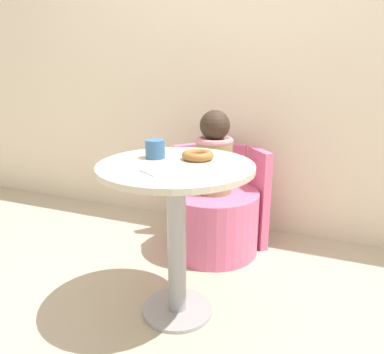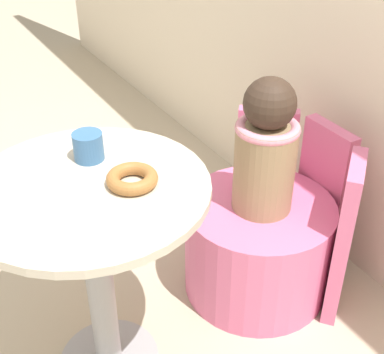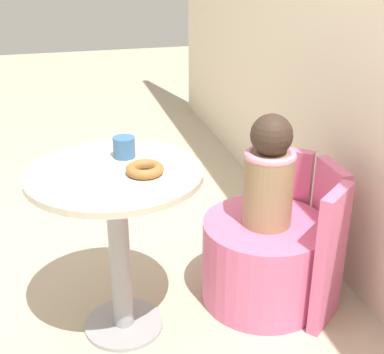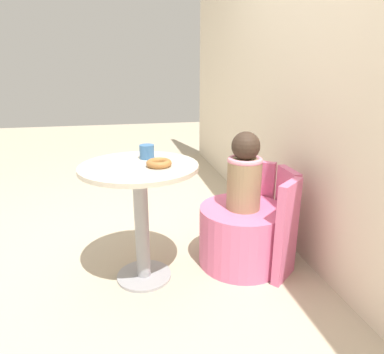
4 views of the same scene
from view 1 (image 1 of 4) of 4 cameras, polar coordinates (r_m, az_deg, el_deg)
name	(u,v)px [view 1 (image 1 of 4)]	position (r m, az deg, el deg)	size (l,w,h in m)	color
ground_plane	(170,317)	(1.81, -3.36, -20.48)	(12.00, 12.00, 0.00)	#B7A88E
back_wall	(244,47)	(2.51, 7.88, 19.02)	(6.00, 0.06, 2.40)	beige
round_table	(176,205)	(1.59, -2.41, -4.24)	(0.65, 0.65, 0.71)	#99999E
tub_chair	(213,221)	(2.27, 3.24, -6.76)	(0.54, 0.54, 0.38)	#DB6693
booth_backrest	(225,192)	(2.43, 5.00, -2.29)	(0.63, 0.23, 0.61)	#DB6693
child_figure	(214,154)	(2.14, 3.42, 3.50)	(0.21, 0.21, 0.48)	#937A56
donut	(198,155)	(1.60, 0.89, 3.33)	(0.14, 0.14, 0.04)	#9E6633
cup	(155,149)	(1.63, -5.64, 4.27)	(0.08, 0.08, 0.08)	#386699
paper_napkin	(158,170)	(1.43, -5.14, 1.01)	(0.16, 0.16, 0.01)	white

